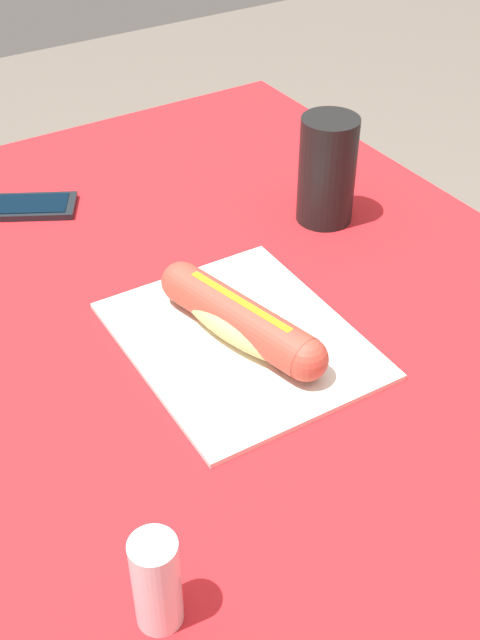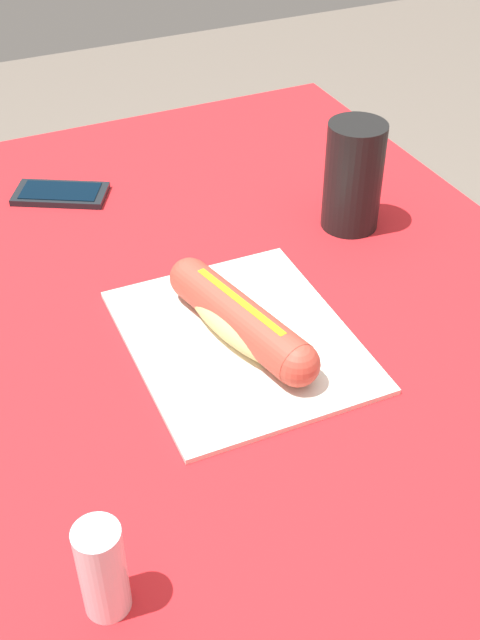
{
  "view_description": "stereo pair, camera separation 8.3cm",
  "coord_description": "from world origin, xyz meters",
  "px_view_note": "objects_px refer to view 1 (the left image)",
  "views": [
    {
      "loc": [
        -0.52,
        0.37,
        1.31
      ],
      "look_at": [
        0.03,
        0.03,
        0.79
      ],
      "focal_mm": 44.72,
      "sensor_mm": 36.0,
      "label": 1
    },
    {
      "loc": [
        -0.56,
        0.3,
        1.31
      ],
      "look_at": [
        0.03,
        0.03,
        0.79
      ],
      "focal_mm": 44.72,
      "sensor_mm": 36.0,
      "label": 2
    }
  ],
  "objects_px": {
    "hot_dog": "(240,320)",
    "salt_shaker": "(156,582)",
    "drinking_cup": "(327,170)",
    "cell_phone": "(28,206)"
  },
  "relations": [
    {
      "from": "cell_phone",
      "to": "drinking_cup",
      "type": "bearing_deg",
      "value": -125.19
    },
    {
      "from": "hot_dog",
      "to": "cell_phone",
      "type": "xyz_separation_m",
      "value": [
        0.38,
        0.09,
        -0.03
      ]
    },
    {
      "from": "hot_dog",
      "to": "cell_phone",
      "type": "height_order",
      "value": "hot_dog"
    },
    {
      "from": "hot_dog",
      "to": "salt_shaker",
      "type": "xyz_separation_m",
      "value": [
        -0.24,
        0.22,
        0.01
      ]
    },
    {
      "from": "cell_phone",
      "to": "drinking_cup",
      "type": "distance_m",
      "value": 0.4
    },
    {
      "from": "drinking_cup",
      "to": "salt_shaker",
      "type": "distance_m",
      "value": 0.6
    },
    {
      "from": "hot_dog",
      "to": "cell_phone",
      "type": "distance_m",
      "value": 0.39
    },
    {
      "from": "hot_dog",
      "to": "drinking_cup",
      "type": "relative_size",
      "value": 1.6
    },
    {
      "from": "cell_phone",
      "to": "drinking_cup",
      "type": "relative_size",
      "value": 0.99
    },
    {
      "from": "cell_phone",
      "to": "hot_dog",
      "type": "bearing_deg",
      "value": -166.11
    }
  ]
}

